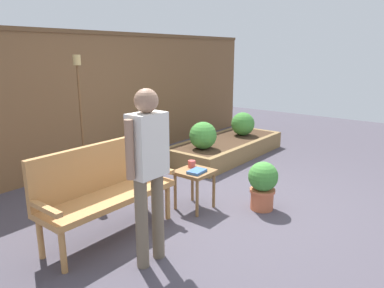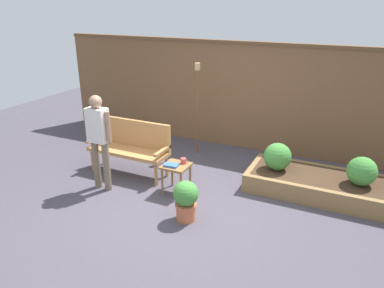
{
  "view_description": "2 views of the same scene",
  "coord_description": "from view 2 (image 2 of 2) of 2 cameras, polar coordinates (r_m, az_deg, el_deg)",
  "views": [
    {
      "loc": [
        -3.5,
        -2.25,
        1.85
      ],
      "look_at": [
        0.31,
        0.77,
        0.59
      ],
      "focal_mm": 33.79,
      "sensor_mm": 36.0,
      "label": 1
    },
    {
      "loc": [
        2.18,
        -4.39,
        2.88
      ],
      "look_at": [
        -0.1,
        0.39,
        0.81
      ],
      "focal_mm": 34.5,
      "sensor_mm": 36.0,
      "label": 2
    }
  ],
  "objects": [
    {
      "name": "ground_plane",
      "position": [
        5.69,
        -0.78,
        -9.11
      ],
      "size": [
        14.0,
        14.0,
        0.0
      ],
      "primitive_type": "plane",
      "color": "#47424C"
    },
    {
      "name": "garden_bench",
      "position": [
        6.55,
        -9.41,
        0.11
      ],
      "size": [
        1.44,
        0.48,
        0.94
      ],
      "color": "#B77F47",
      "rests_on": "ground_plane"
    },
    {
      "name": "person_by_bench",
      "position": [
        5.91,
        -14.24,
        1.4
      ],
      "size": [
        0.47,
        0.2,
        1.56
      ],
      "color": "#70604C",
      "rests_on": "ground_plane"
    },
    {
      "name": "side_table",
      "position": [
        5.82,
        -2.45,
        -3.98
      ],
      "size": [
        0.4,
        0.4,
        0.48
      ],
      "color": "olive",
      "rests_on": "ground_plane"
    },
    {
      "name": "shrub_far_corner",
      "position": [
        6.03,
        24.77,
        -3.85
      ],
      "size": [
        0.44,
        0.44,
        0.44
      ],
      "color": "brown",
      "rests_on": "raised_planter_bed"
    },
    {
      "name": "tiki_torch",
      "position": [
        7.09,
        0.82,
        7.81
      ],
      "size": [
        0.1,
        0.1,
        1.8
      ],
      "color": "brown",
      "rests_on": "ground_plane"
    },
    {
      "name": "book_on_table",
      "position": [
        5.74,
        -3.21,
        -3.27
      ],
      "size": [
        0.23,
        0.17,
        0.03
      ],
      "primitive_type": "cube",
      "rotation": [
        0.0,
        0.0,
        0.08
      ],
      "color": "#38609E",
      "rests_on": "side_table"
    },
    {
      "name": "cup_on_table",
      "position": [
        5.81,
        -1.32,
        -2.61
      ],
      "size": [
        0.12,
        0.09,
        0.08
      ],
      "color": "#CC4C47",
      "rests_on": "side_table"
    },
    {
      "name": "shrub_near_bench",
      "position": [
        6.12,
        13.08,
        -1.91
      ],
      "size": [
        0.45,
        0.45,
        0.45
      ],
      "color": "brown",
      "rests_on": "raised_planter_bed"
    },
    {
      "name": "raised_planter_bed",
      "position": [
        6.22,
        19.75,
        -6.06
      ],
      "size": [
        2.4,
        1.0,
        0.3
      ],
      "color": "olive",
      "rests_on": "ground_plane"
    },
    {
      "name": "fence_back",
      "position": [
        7.54,
        8.0,
        7.39
      ],
      "size": [
        8.4,
        0.14,
        2.16
      ],
      "color": "brown",
      "rests_on": "ground_plane"
    },
    {
      "name": "potted_boxwood",
      "position": [
        5.14,
        -0.97,
        -8.49
      ],
      "size": [
        0.35,
        0.35,
        0.59
      ],
      "color": "#C66642",
      "rests_on": "ground_plane"
    }
  ]
}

